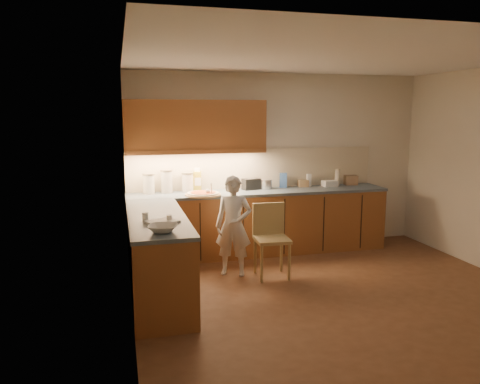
{
  "coord_description": "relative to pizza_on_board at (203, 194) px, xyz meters",
  "views": [
    {
      "loc": [
        -2.33,
        -4.65,
        2.03
      ],
      "look_at": [
        -0.8,
        1.2,
        1.0
      ],
      "focal_mm": 35.0,
      "sensor_mm": 36.0,
      "label": 1
    }
  ],
  "objects": [
    {
      "name": "room",
      "position": [
        1.23,
        -1.51,
        0.73
      ],
      "size": [
        4.54,
        4.5,
        2.62
      ],
      "color": "#57341E",
      "rests_on": "ground"
    },
    {
      "name": "l_counter",
      "position": [
        0.31,
        -0.26,
        -0.48
      ],
      "size": [
        3.77,
        2.62,
        0.92
      ],
      "color": "brown",
      "rests_on": "ground"
    },
    {
      "name": "backsplash",
      "position": [
        0.86,
        0.47,
        0.27
      ],
      "size": [
        3.75,
        0.02,
        0.58
      ],
      "primitive_type": "cube",
      "color": "beige",
      "rests_on": "l_counter"
    },
    {
      "name": "upper_cabinets",
      "position": [
        -0.04,
        0.31,
        0.91
      ],
      "size": [
        1.95,
        0.36,
        0.73
      ],
      "color": "brown",
      "rests_on": "ground"
    },
    {
      "name": "pizza_on_board",
      "position": [
        0.0,
        0.0,
        0.0
      ],
      "size": [
        0.49,
        0.49,
        0.2
      ],
      "rotation": [
        0.0,
        0.0,
        0.06
      ],
      "color": "tan",
      "rests_on": "l_counter"
    },
    {
      "name": "child",
      "position": [
        0.27,
        -0.63,
        -0.31
      ],
      "size": [
        0.54,
        0.45,
        1.26
      ],
      "primitive_type": "imported",
      "rotation": [
        0.0,
        0.0,
        -0.39
      ],
      "color": "silver",
      "rests_on": "ground"
    },
    {
      "name": "wooden_chair",
      "position": [
        0.71,
        -0.77,
        -0.42
      ],
      "size": [
        0.43,
        0.43,
        0.91
      ],
      "rotation": [
        0.0,
        0.0,
        -0.06
      ],
      "color": "tan",
      "rests_on": "ground"
    },
    {
      "name": "mixing_bowl",
      "position": [
        -0.72,
        -1.83,
        0.01
      ],
      "size": [
        0.35,
        0.35,
        0.07
      ],
      "primitive_type": "imported",
      "rotation": [
        0.0,
        0.0,
        -0.33
      ],
      "color": "white",
      "rests_on": "l_counter"
    },
    {
      "name": "canister_a",
      "position": [
        -0.72,
        0.33,
        0.12
      ],
      "size": [
        0.14,
        0.14,
        0.28
      ],
      "rotation": [
        0.0,
        0.0,
        0.14
      ],
      "color": "white",
      "rests_on": "l_counter"
    },
    {
      "name": "canister_b",
      "position": [
        -0.7,
        0.31,
        0.12
      ],
      "size": [
        0.16,
        0.16,
        0.28
      ],
      "rotation": [
        0.0,
        0.0,
        0.4
      ],
      "color": "silver",
      "rests_on": "l_counter"
    },
    {
      "name": "canister_c",
      "position": [
        -0.45,
        0.35,
        0.14
      ],
      "size": [
        0.17,
        0.17,
        0.32
      ],
      "rotation": [
        0.0,
        0.0,
        0.39
      ],
      "color": "beige",
      "rests_on": "l_counter"
    },
    {
      "name": "canister_d",
      "position": [
        -0.16,
        0.36,
        0.12
      ],
      "size": [
        0.17,
        0.17,
        0.28
      ],
      "rotation": [
        0.0,
        0.0,
        0.04
      ],
      "color": "silver",
      "rests_on": "l_counter"
    },
    {
      "name": "oil_jug",
      "position": [
        -0.02,
        0.38,
        0.13
      ],
      "size": [
        0.13,
        0.11,
        0.33
      ],
      "rotation": [
        0.0,
        0.0,
        -0.3
      ],
      "color": "gold",
      "rests_on": "l_counter"
    },
    {
      "name": "toaster",
      "position": [
        0.76,
        0.31,
        0.06
      ],
      "size": [
        0.28,
        0.2,
        0.17
      ],
      "rotation": [
        0.0,
        0.0,
        0.23
      ],
      "color": "black",
      "rests_on": "l_counter"
    },
    {
      "name": "steel_pot",
      "position": [
        0.99,
        0.3,
        0.05
      ],
      "size": [
        0.19,
        0.19,
        0.14
      ],
      "color": "silver",
      "rests_on": "l_counter"
    },
    {
      "name": "blue_box",
      "position": [
        1.28,
        0.37,
        0.09
      ],
      "size": [
        0.13,
        0.11,
        0.22
      ],
      "primitive_type": "cube",
      "rotation": [
        0.0,
        0.0,
        -0.35
      ],
      "color": "#335799",
      "rests_on": "l_counter"
    },
    {
      "name": "card_box_a",
      "position": [
        1.6,
        0.35,
        0.03
      ],
      "size": [
        0.16,
        0.12,
        0.1
      ],
      "primitive_type": "cube",
      "rotation": [
        0.0,
        0.0,
        -0.11
      ],
      "color": "tan",
      "rests_on": "l_counter"
    },
    {
      "name": "white_bottle",
      "position": [
        1.7,
        0.4,
        0.07
      ],
      "size": [
        0.07,
        0.07,
        0.19
      ],
      "primitive_type": "cube",
      "rotation": [
        0.0,
        0.0,
        -0.08
      ],
      "color": "white",
      "rests_on": "l_counter"
    },
    {
      "name": "flat_pack",
      "position": [
        2.01,
        0.3,
        0.02
      ],
      "size": [
        0.22,
        0.16,
        0.09
      ],
      "primitive_type": "cube",
      "rotation": [
        0.0,
        0.0,
        0.04
      ],
      "color": "white",
      "rests_on": "l_counter"
    },
    {
      "name": "tall_jar",
      "position": [
        2.16,
        0.36,
        0.11
      ],
      "size": [
        0.08,
        0.08,
        0.25
      ],
      "rotation": [
        0.0,
        0.0,
        -0.08
      ],
      "color": "beige",
      "rests_on": "l_counter"
    },
    {
      "name": "card_box_b",
      "position": [
        2.39,
        0.36,
        0.05
      ],
      "size": [
        0.2,
        0.17,
        0.15
      ],
      "primitive_type": "cube",
      "rotation": [
        0.0,
        0.0,
        -0.12
      ],
      "color": "#9B7653",
      "rests_on": "l_counter"
    },
    {
      "name": "dough_cloth",
      "position": [
        -0.69,
        -1.46,
        -0.01
      ],
      "size": [
        0.37,
        0.34,
        0.02
      ],
      "primitive_type": "cube",
      "rotation": [
        0.0,
        0.0,
        0.42
      ],
      "color": "white",
      "rests_on": "l_counter"
    },
    {
      "name": "spice_jar_a",
      "position": [
        -0.85,
        -1.33,
        0.02
      ],
      "size": [
        0.08,
        0.08,
        0.09
      ],
      "primitive_type": "cylinder",
      "rotation": [
        0.0,
        0.0,
        -0.33
      ],
      "color": "white",
      "rests_on": "l_counter"
    },
    {
      "name": "spice_jar_b",
      "position": [
        -0.61,
        -1.44,
        0.01
      ],
      "size": [
        0.06,
        0.06,
        0.07
      ],
      "primitive_type": "cylinder",
      "rotation": [
        0.0,
        0.0,
        -0.09
      ],
      "color": "white",
      "rests_on": "l_counter"
    }
  ]
}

